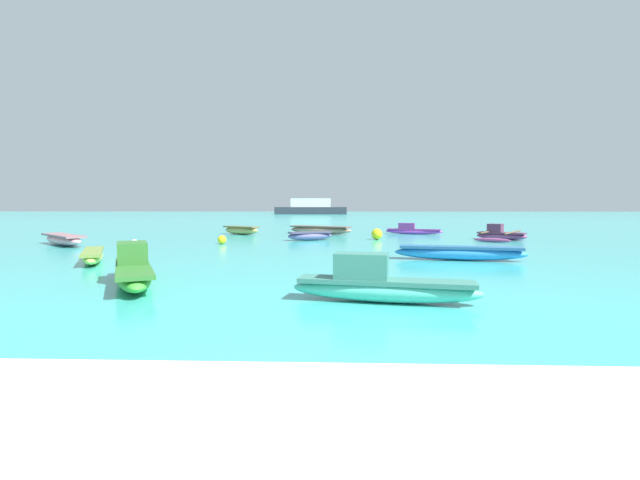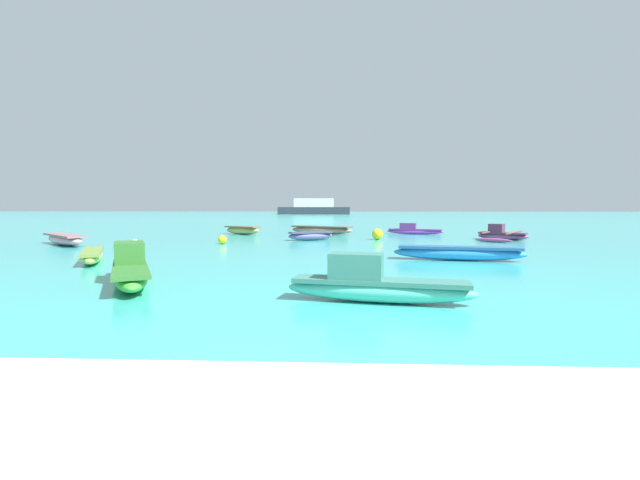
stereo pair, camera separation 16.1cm
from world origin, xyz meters
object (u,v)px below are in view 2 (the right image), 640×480
at_px(mooring_buoy_2, 135,243).
at_px(moored_boat_4, 321,230).
at_px(moored_boat_1, 65,239).
at_px(moored_boat_9, 243,230).
at_px(moored_boat_8, 375,285).
at_px(distant_ferry, 314,208).
at_px(moored_boat_3, 414,230).
at_px(moored_boat_7, 459,253).
at_px(moored_boat_5, 130,270).
at_px(moored_boat_6, 502,235).
at_px(moored_boat_0, 92,255).
at_px(mooring_buoy_0, 378,234).
at_px(mooring_buoy_1, 222,240).
at_px(moored_boat_2, 311,235).

bearing_deg(mooring_buoy_2, moored_boat_4, 49.60).
xyz_separation_m(moored_boat_1, moored_boat_9, (6.06, 6.89, 0.02)).
relative_size(moored_boat_8, distant_ferry, 0.24).
bearing_deg(moored_boat_3, moored_boat_7, -75.36).
distance_m(moored_boat_5, moored_boat_6, 17.43).
bearing_deg(mooring_buoy_2, moored_boat_0, -79.29).
xyz_separation_m(moored_boat_1, mooring_buoy_0, (13.54, 3.50, 0.02)).
bearing_deg(moored_boat_1, moored_boat_5, -9.38).
bearing_deg(mooring_buoy_0, moored_boat_9, 155.58).
bearing_deg(moored_boat_6, mooring_buoy_1, -133.99).
distance_m(moored_boat_3, moored_boat_8, 18.28).
xyz_separation_m(moored_boat_1, moored_boat_4, (10.61, 7.37, 0.01)).
bearing_deg(moored_boat_8, moored_boat_0, 158.66).
height_order(moored_boat_0, moored_boat_3, moored_boat_3).
bearing_deg(moored_boat_7, moored_boat_5, -141.37).
distance_m(moored_boat_4, moored_boat_6, 9.74).
distance_m(moored_boat_2, moored_boat_6, 9.31).
bearing_deg(moored_boat_8, distant_ferry, 104.74).
xyz_separation_m(moored_boat_0, moored_boat_2, (5.93, 8.25, 0.03)).
xyz_separation_m(moored_boat_5, distant_ferry, (-0.48, 74.81, 0.94)).
distance_m(moored_boat_0, mooring_buoy_2, 4.44).
relative_size(moored_boat_7, mooring_buoy_2, 11.92).
distance_m(moored_boat_5, mooring_buoy_1, 9.54).
relative_size(moored_boat_2, mooring_buoy_1, 6.12).
height_order(moored_boat_4, mooring_buoy_0, mooring_buoy_0).
distance_m(moored_boat_5, moored_boat_8, 5.28).
relative_size(moored_boat_1, moored_boat_2, 1.44).
bearing_deg(moored_boat_8, moored_boat_1, 150.69).
distance_m(moored_boat_2, moored_boat_5, 12.09).
distance_m(moored_boat_0, moored_boat_9, 12.33).
bearing_deg(mooring_buoy_1, moored_boat_2, 30.43).
xyz_separation_m(moored_boat_2, moored_boat_9, (-4.21, 3.96, 0.03)).
bearing_deg(moored_boat_3, mooring_buoy_2, -127.41).
height_order(moored_boat_8, mooring_buoy_1, moored_boat_8).
bearing_deg(moored_boat_5, moored_boat_2, 138.19).
distance_m(moored_boat_4, mooring_buoy_2, 10.94).
distance_m(moored_boat_0, moored_boat_1, 6.86).
distance_m(moored_boat_3, moored_boat_9, 9.99).
distance_m(moored_boat_0, moored_boat_5, 4.48).
xyz_separation_m(moored_boat_4, mooring_buoy_1, (-4.04, -6.62, -0.08)).
relative_size(moored_boat_3, moored_boat_7, 0.83).
xyz_separation_m(moored_boat_7, mooring_buoy_1, (-8.72, 5.22, -0.05)).
height_order(moored_boat_0, moored_boat_1, moored_boat_1).
xyz_separation_m(moored_boat_6, mooring_buoy_0, (-6.02, -0.04, 0.01)).
bearing_deg(moored_boat_7, moored_boat_2, 134.79).
bearing_deg(moored_boat_9, moored_boat_4, 36.79).
height_order(mooring_buoy_0, distant_ferry, distant_ferry).
height_order(moored_boat_2, distant_ferry, distant_ferry).
bearing_deg(moored_boat_5, moored_boat_1, -167.67).
relative_size(moored_boat_4, mooring_buoy_0, 7.30).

